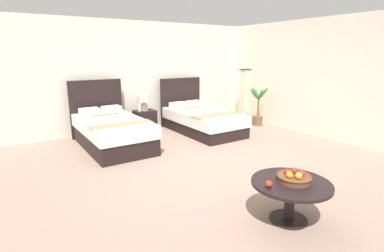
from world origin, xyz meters
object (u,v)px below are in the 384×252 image
object	(u,v)px
bed_near_window	(112,131)
loose_apple	(269,184)
bed_near_corner	(201,120)
potted_palm	(258,112)
table_lamp	(144,100)
fruit_bowl	(294,177)
coffee_table	(291,191)
floor_lamp_corner	(244,95)
nightstand	(145,121)
vase	(139,108)

from	to	relation	value
bed_near_window	loose_apple	world-z (taller)	bed_near_window
bed_near_corner	potted_palm	xyz separation A→B (m)	(1.68, -0.24, 0.06)
table_lamp	loose_apple	world-z (taller)	table_lamp
bed_near_window	fruit_bowl	size ratio (longest dim) A/B	5.60
bed_near_window	coffee_table	distance (m)	4.00
floor_lamp_corner	potted_palm	world-z (taller)	floor_lamp_corner
loose_apple	floor_lamp_corner	bearing A→B (deg)	50.86
bed_near_corner	loose_apple	world-z (taller)	bed_near_corner
coffee_table	potted_palm	world-z (taller)	potted_palm
nightstand	coffee_table	world-z (taller)	nightstand
bed_near_corner	potted_palm	bearing A→B (deg)	-8.24
loose_apple	potted_palm	bearing A→B (deg)	46.83
vase	floor_lamp_corner	bearing A→B (deg)	-5.19
fruit_bowl	vase	bearing A→B (deg)	89.24
bed_near_corner	vase	bearing A→B (deg)	151.76
vase	coffee_table	world-z (taller)	vase
bed_near_corner	vase	distance (m)	1.54
table_lamp	vase	xyz separation A→B (m)	(-0.15, -0.06, -0.16)
nightstand	potted_palm	bearing A→B (deg)	-19.22
bed_near_corner	loose_apple	bearing A→B (deg)	-114.11
nightstand	coffee_table	xyz separation A→B (m)	(-0.24, -4.67, 0.11)
nightstand	potted_palm	world-z (taller)	potted_palm
loose_apple	potted_palm	distance (m)	5.00
bed_near_window	nightstand	xyz separation A→B (m)	(1.08, 0.76, -0.07)
vase	potted_palm	world-z (taller)	potted_palm
fruit_bowl	nightstand	bearing A→B (deg)	87.41
nightstand	vase	xyz separation A→B (m)	(-0.15, -0.04, 0.35)
bed_near_corner	nightstand	distance (m)	1.39
bed_near_window	floor_lamp_corner	bearing A→B (deg)	6.18
bed_near_window	vase	world-z (taller)	bed_near_window
bed_near_window	coffee_table	xyz separation A→B (m)	(0.83, -3.92, 0.04)
vase	fruit_bowl	size ratio (longest dim) A/B	0.44
coffee_table	floor_lamp_corner	distance (m)	5.41
fruit_bowl	loose_apple	distance (m)	0.36
vase	floor_lamp_corner	xyz separation A→B (m)	(3.10, -0.28, 0.12)
loose_apple	floor_lamp_corner	size ratio (longest dim) A/B	0.05
nightstand	vase	size ratio (longest dim) A/B	3.13
table_lamp	potted_palm	bearing A→B (deg)	-19.58
coffee_table	fruit_bowl	distance (m)	0.16
floor_lamp_corner	nightstand	bearing A→B (deg)	173.78
table_lamp	coffee_table	xyz separation A→B (m)	(-0.24, -4.69, -0.41)
loose_apple	fruit_bowl	bearing A→B (deg)	-6.94
coffee_table	loose_apple	distance (m)	0.35
loose_apple	potted_palm	xyz separation A→B (m)	(3.42, 3.64, -0.16)
floor_lamp_corner	table_lamp	bearing A→B (deg)	173.40
bed_near_corner	nightstand	size ratio (longest dim) A/B	4.09
bed_near_window	vase	size ratio (longest dim) A/B	12.67
bed_near_corner	fruit_bowl	distance (m)	4.17
table_lamp	coffee_table	world-z (taller)	table_lamp
bed_near_window	bed_near_corner	world-z (taller)	bed_near_window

